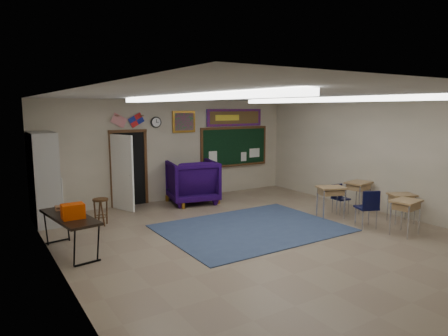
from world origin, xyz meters
TOP-DOWN VIEW (x-y plane):
  - floor at (0.00, 0.00)m, footprint 9.00×9.00m
  - back_wall at (0.00, 4.50)m, footprint 8.00×0.04m
  - left_wall at (-4.00, 0.00)m, footprint 0.04×9.00m
  - right_wall at (4.00, 0.00)m, footprint 0.04×9.00m
  - ceiling at (0.00, 0.00)m, footprint 8.00×9.00m
  - area_rug at (0.20, 0.80)m, footprint 4.00×3.00m
  - fluorescent_strips at (0.00, 0.00)m, footprint 3.86×6.00m
  - doorway at (-1.50, 4.35)m, footprint 1.10×0.89m
  - chalkboard at (2.20, 4.46)m, footprint 2.55×0.14m
  - bulletin_board at (2.20, 4.47)m, footprint 2.10×0.05m
  - framed_art_print at (0.35, 4.47)m, footprint 0.75×0.05m
  - wall_clock at (-0.55, 4.47)m, footprint 0.32×0.05m
  - wall_flags at (-1.40, 4.44)m, footprint 1.16×0.06m
  - storage_cabinet at (-3.71, 3.85)m, footprint 0.59×1.25m
  - wingback_armchair at (0.27, 3.82)m, footprint 1.60×1.63m
  - student_chair_reading at (-0.13, 4.14)m, footprint 0.38×0.38m
  - student_chair_desk_a at (2.47, -0.57)m, footprint 0.59×0.59m
  - student_chair_desk_b at (2.95, 0.60)m, footprint 0.42×0.42m
  - student_desk_front_left at (2.45, 0.48)m, footprint 0.80×0.71m
  - student_desk_front_right at (3.54, 0.53)m, footprint 0.75×0.61m
  - student_desk_back_left at (2.75, -1.37)m, footprint 0.71×0.58m
  - student_desk_back_right at (3.56, -0.74)m, footprint 0.71×0.64m
  - folding_table at (-3.65, 1.43)m, footprint 0.83×1.82m
  - wooden_stool at (-2.65, 2.94)m, footprint 0.36×0.36m

SIDE VIEW (x-z plane):
  - floor at x=0.00m, z-range 0.00..0.00m
  - area_rug at x=0.20m, z-range 0.00..0.02m
  - wooden_stool at x=-2.65m, z-range 0.01..0.65m
  - student_chair_reading at x=-0.13m, z-range 0.00..0.71m
  - student_chair_desk_b at x=2.95m, z-range 0.00..0.77m
  - student_desk_back_right at x=3.56m, z-range 0.04..0.75m
  - folding_table at x=-3.65m, z-range -0.10..0.90m
  - student_desk_back_left at x=2.75m, z-range 0.05..0.82m
  - student_desk_front_left at x=2.45m, z-range 0.05..0.84m
  - student_desk_front_right at x=3.54m, z-range 0.05..0.85m
  - student_chair_desk_a at x=2.47m, z-range 0.00..0.91m
  - wingback_armchair at x=0.27m, z-range 0.00..1.26m
  - doorway at x=-1.50m, z-range -0.02..2.14m
  - storage_cabinet at x=-3.71m, z-range 0.00..2.20m
  - chalkboard at x=2.20m, z-range 0.81..2.11m
  - back_wall at x=0.00m, z-range 0.00..3.00m
  - left_wall at x=-4.00m, z-range 0.00..3.00m
  - right_wall at x=4.00m, z-range 0.00..3.00m
  - framed_art_print at x=0.35m, z-range 2.02..2.67m
  - wall_clock at x=-0.55m, z-range 2.19..2.51m
  - bulletin_board at x=2.20m, z-range 2.18..2.73m
  - wall_flags at x=-1.40m, z-range 2.13..2.83m
  - fluorescent_strips at x=0.00m, z-range 2.89..2.99m
  - ceiling at x=0.00m, z-range 2.98..3.02m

